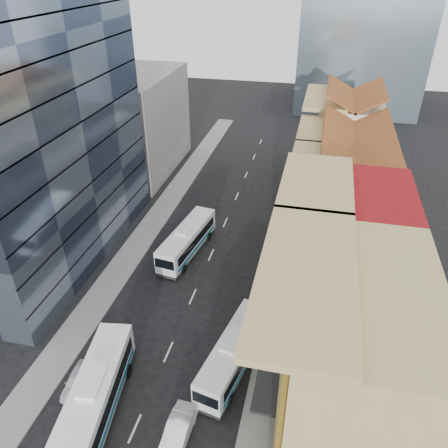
% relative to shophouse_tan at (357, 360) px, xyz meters
% --- Properties ---
extents(ground, '(200.00, 200.00, 0.00)m').
position_rel_shophouse_tan_xyz_m(ground, '(-14.00, -5.00, -6.00)').
color(ground, black).
rests_on(ground, ground).
extents(sidewalk_right, '(3.00, 90.00, 0.15)m').
position_rel_shophouse_tan_xyz_m(sidewalk_right, '(-5.50, 17.00, -5.92)').
color(sidewalk_right, slate).
rests_on(sidewalk_right, ground).
extents(sidewalk_left, '(3.00, 90.00, 0.15)m').
position_rel_shophouse_tan_xyz_m(sidewalk_left, '(-22.50, 17.00, -5.92)').
color(sidewalk_left, slate).
rests_on(sidewalk_left, ground).
extents(shophouse_tan, '(8.00, 14.00, 12.00)m').
position_rel_shophouse_tan_xyz_m(shophouse_tan, '(0.00, 0.00, 0.00)').
color(shophouse_tan, tan).
rests_on(shophouse_tan, ground).
extents(shophouse_red, '(8.00, 10.00, 12.00)m').
position_rel_shophouse_tan_xyz_m(shophouse_red, '(0.00, 12.00, 0.00)').
color(shophouse_red, maroon).
rests_on(shophouse_red, ground).
extents(shophouse_cream_near, '(8.00, 9.00, 10.00)m').
position_rel_shophouse_tan_xyz_m(shophouse_cream_near, '(0.00, 21.50, -1.00)').
color(shophouse_cream_near, silver).
rests_on(shophouse_cream_near, ground).
extents(shophouse_cream_mid, '(8.00, 9.00, 10.00)m').
position_rel_shophouse_tan_xyz_m(shophouse_cream_mid, '(0.00, 30.50, -1.00)').
color(shophouse_cream_mid, silver).
rests_on(shophouse_cream_mid, ground).
extents(shophouse_cream_far, '(8.00, 12.00, 11.00)m').
position_rel_shophouse_tan_xyz_m(shophouse_cream_far, '(0.00, 41.00, -0.50)').
color(shophouse_cream_far, silver).
rests_on(shophouse_cream_far, ground).
extents(office_tower, '(12.00, 26.00, 30.00)m').
position_rel_shophouse_tan_xyz_m(office_tower, '(-31.00, 14.00, 9.00)').
color(office_tower, '#384359').
rests_on(office_tower, ground).
extents(office_block_far, '(10.00, 18.00, 14.00)m').
position_rel_shophouse_tan_xyz_m(office_block_far, '(-30.00, 37.00, 1.00)').
color(office_block_far, gray).
rests_on(office_block_far, ground).
extents(bus_left_near, '(4.23, 11.37, 3.56)m').
position_rel_shophouse_tan_xyz_m(bus_left_near, '(-16.95, -3.36, -4.22)').
color(bus_left_near, white).
rests_on(bus_left_near, ground).
extents(bus_left_far, '(3.90, 10.53, 3.30)m').
position_rel_shophouse_tan_xyz_m(bus_left_far, '(-16.59, 16.87, -4.35)').
color(bus_left_far, white).
rests_on(bus_left_far, ground).
extents(bus_right, '(4.17, 10.02, 3.13)m').
position_rel_shophouse_tan_xyz_m(bus_right, '(-8.50, 2.69, -4.44)').
color(bus_right, silver).
rests_on(bus_right, ground).
extents(sedan_left, '(1.85, 3.80, 1.25)m').
position_rel_shophouse_tan_xyz_m(sedan_left, '(-19.50, -1.71, -5.38)').
color(sedan_left, white).
rests_on(sedan_left, ground).
extents(sedan_right, '(1.67, 4.38, 1.43)m').
position_rel_shophouse_tan_xyz_m(sedan_right, '(-10.86, -3.97, -5.29)').
color(sedan_right, silver).
rests_on(sedan_right, ground).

